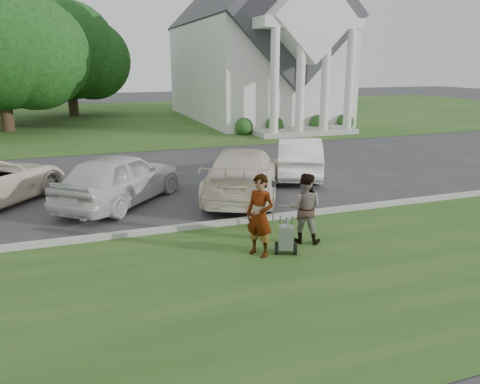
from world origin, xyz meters
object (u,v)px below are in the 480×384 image
striping_cart (286,238)px  person_left (260,216)px  car_c (243,173)px  car_b (120,178)px  church (254,38)px  person_right (305,209)px  car_d (299,157)px  parking_meter_near (274,198)px  tree_back (69,55)px

striping_cart → person_left: bearing=-170.0°
car_c → car_b: bearing=17.0°
person_left → car_c: (1.27, 4.61, -0.14)m
church → person_right: bearing=-108.5°
car_b → car_d: car_b is taller
church → car_b: (-11.94, -19.58, -5.14)m
person_left → car_b: 5.72m
church → person_left: size_ratio=13.07×
person_left → car_d: 7.89m
striping_cart → person_right: (0.72, 0.54, 0.45)m
parking_meter_near → car_c: (0.29, 3.10, -0.04)m
tree_back → parking_meter_near: tree_back is taller
car_b → tree_back: bearing=-46.5°
parking_meter_near → person_right: bearing=-74.2°
car_d → car_b: bearing=37.4°
tree_back → striping_cart: 32.29m
person_right → car_d: (2.97, 6.23, -0.11)m
tree_back → striping_cart: (4.15, -31.73, -4.34)m
person_left → car_c: size_ratio=0.34×
tree_back → person_right: size_ratio=5.71×
tree_back → striping_cart: tree_back is taller
person_left → car_d: bearing=112.6°
car_c → parking_meter_near: bearing=109.7°
church → striping_cart: 26.96m
car_b → parking_meter_near: bearing=175.0°
tree_back → car_c: tree_back is taller
striping_cart → car_d: size_ratio=0.24×
church → car_c: 22.31m
parking_meter_near → car_d: 6.09m
tree_back → car_b: 26.76m
car_b → church: bearing=-80.2°
striping_cart → car_d: bearing=84.7°
car_b → car_d: bearing=-126.5°
parking_meter_near → car_c: bearing=84.7°
striping_cart → person_right: person_right is taller
church → striping_cart: bearing=-109.6°
person_left → person_right: size_ratio=1.09×
person_right → car_b: 6.08m
person_left → car_d: (4.27, 6.63, -0.19)m
parking_meter_near → car_b: (-3.49, 3.63, -0.02)m
church → parking_meter_near: bearing=-110.0°
person_left → car_c: person_left is taller
striping_cart → car_d: 7.71m
church → car_b: church is taller
tree_back → car_b: bearing=-87.7°
tree_back → person_right: (4.87, -31.19, -3.88)m
person_left → person_right: person_left is taller
person_left → striping_cart: bearing=42.1°
church → car_d: church is taller
tree_back → person_left: (3.57, -31.59, -3.80)m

